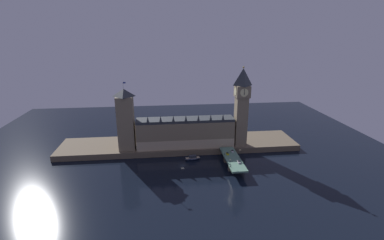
{
  "coord_description": "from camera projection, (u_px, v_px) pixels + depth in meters",
  "views": [
    {
      "loc": [
        -14.77,
        -205.88,
        104.32
      ],
      "look_at": [
        9.97,
        20.0,
        32.64
      ],
      "focal_mm": 26.0,
      "sensor_mm": 36.0,
      "label": 1
    }
  ],
  "objects": [
    {
      "name": "street_lamp_mid",
      "position": [
        240.0,
        153.0,
        224.67
      ],
      "size": [
        1.34,
        0.6,
        7.31
      ],
      "color": "#2D3333",
      "rests_on": "bridge"
    },
    {
      "name": "clock_tower",
      "position": [
        242.0,
        105.0,
        246.07
      ],
      "size": [
        12.67,
        12.78,
        71.73
      ],
      "color": "#7F7056",
      "rests_on": "embankment"
    },
    {
      "name": "street_lamp_near",
      "position": [
        230.0,
        162.0,
        209.72
      ],
      "size": [
        1.34,
        0.6,
        6.26
      ],
      "color": "#2D3333",
      "rests_on": "bridge"
    },
    {
      "name": "boat_upstream",
      "position": [
        193.0,
        158.0,
        237.66
      ],
      "size": [
        14.04,
        5.76,
        4.37
      ],
      "color": "#1E2842",
      "rests_on": "ground_plane"
    },
    {
      "name": "pedestrian_near_rail",
      "position": [
        231.0,
        166.0,
        209.95
      ],
      "size": [
        0.38,
        0.38,
        1.6
      ],
      "color": "black",
      "rests_on": "bridge"
    },
    {
      "name": "bridge",
      "position": [
        233.0,
        160.0,
        226.0
      ],
      "size": [
        12.17,
        46.0,
        7.0
      ],
      "color": "slate",
      "rests_on": "ground_plane"
    },
    {
      "name": "victoria_tower",
      "position": [
        126.0,
        119.0,
        240.41
      ],
      "size": [
        14.13,
        14.13,
        60.1
      ],
      "color": "#7F7056",
      "rests_on": "embankment"
    },
    {
      "name": "pedestrian_far_rail",
      "position": [
        224.0,
        154.0,
        231.18
      ],
      "size": [
        0.38,
        0.38,
        1.84
      ],
      "color": "black",
      "rests_on": "bridge"
    },
    {
      "name": "parliament_hall",
      "position": [
        185.0,
        132.0,
        250.53
      ],
      "size": [
        86.82,
        17.26,
        31.39
      ],
      "color": "#7F7056",
      "rests_on": "embankment"
    },
    {
      "name": "embankment",
      "position": [
        179.0,
        144.0,
        264.27
      ],
      "size": [
        220.0,
        42.0,
        5.25
      ],
      "color": "brown",
      "rests_on": "ground_plane"
    },
    {
      "name": "street_lamp_far",
      "position": [
        222.0,
        147.0,
        237.66
      ],
      "size": [
        1.34,
        0.6,
        6.1
      ],
      "color": "#2D3333",
      "rests_on": "bridge"
    },
    {
      "name": "pedestrian_mid_walk",
      "position": [
        240.0,
        158.0,
        222.84
      ],
      "size": [
        0.38,
        0.38,
        1.62
      ],
      "color": "black",
      "rests_on": "bridge"
    },
    {
      "name": "car_southbound_trail",
      "position": [
        232.0,
        151.0,
        236.87
      ],
      "size": [
        1.91,
        4.24,
        1.54
      ],
      "color": "silver",
      "rests_on": "bridge"
    },
    {
      "name": "ground_plane",
      "position": [
        183.0,
        166.0,
        228.09
      ],
      "size": [
        400.0,
        400.0,
        0.0
      ],
      "primitive_type": "plane",
      "color": "black"
    },
    {
      "name": "car_northbound_lead",
      "position": [
        227.0,
        154.0,
        231.9
      ],
      "size": [
        2.08,
        3.83,
        1.58
      ],
      "color": "yellow",
      "rests_on": "bridge"
    },
    {
      "name": "car_southbound_lead",
      "position": [
        239.0,
        162.0,
        217.44
      ],
      "size": [
        2.07,
        4.66,
        1.39
      ],
      "color": "silver",
      "rests_on": "bridge"
    }
  ]
}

